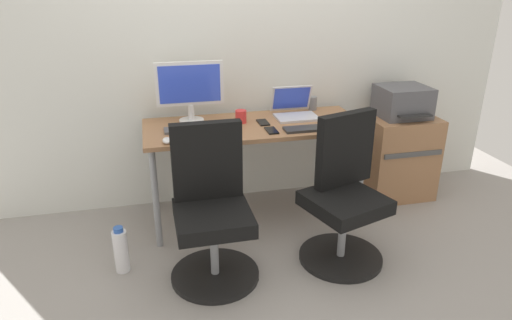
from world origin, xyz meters
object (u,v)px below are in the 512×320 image
open_laptop (294,109)px  coffee_mug (241,117)px  office_chair_left (211,211)px  water_bottle_on_floor (121,250)px  office_chair_right (344,197)px  side_cabinet (396,155)px  desktop_monitor (190,87)px  printer (403,102)px

open_laptop → coffee_mug: open_laptop is taller
office_chair_left → water_bottle_on_floor: office_chair_left is taller
office_chair_right → open_laptop: (-0.10, 0.77, 0.37)m
side_cabinet → water_bottle_on_floor: side_cabinet is taller
water_bottle_on_floor → desktop_monitor: size_ratio=0.65×
office_chair_left → open_laptop: open_laptop is taller
printer → desktop_monitor: desktop_monitor is taller
side_cabinet → open_laptop: (-0.89, 0.00, 0.45)m
office_chair_left → office_chair_right: (0.85, -0.00, 0.00)m
printer → office_chair_right: bearing=-136.3°
side_cabinet → printer: 0.46m
desktop_monitor → printer: bearing=-2.1°
printer → coffee_mug: (-1.32, -0.06, -0.01)m
office_chair_right → water_bottle_on_floor: size_ratio=3.03×
coffee_mug → desktop_monitor: bearing=160.4°
printer → desktop_monitor: size_ratio=0.83×
printer → office_chair_left: bearing=-155.2°
office_chair_right → open_laptop: 0.86m
office_chair_left → side_cabinet: (1.64, 0.76, -0.09)m
office_chair_left → water_bottle_on_floor: 0.64m
side_cabinet → office_chair_left: bearing=-155.2°
coffee_mug → water_bottle_on_floor: bearing=-147.5°
office_chair_left → side_cabinet: office_chair_left is taller
water_bottle_on_floor → desktop_monitor: 1.21m
water_bottle_on_floor → printer: bearing=15.8°
side_cabinet → desktop_monitor: size_ratio=1.41×
printer → coffee_mug: bearing=-177.4°
printer → water_bottle_on_floor: printer is taller
desktop_monitor → water_bottle_on_floor: bearing=-128.3°
open_laptop → office_chair_left: bearing=-134.5°
water_bottle_on_floor → open_laptop: bearing=25.7°
printer → open_laptop: 0.89m
coffee_mug → side_cabinet: bearing=2.7°
desktop_monitor → open_laptop: 0.79m
side_cabinet → open_laptop: open_laptop is taller
open_laptop → water_bottle_on_floor: bearing=-154.3°
office_chair_left → printer: (1.64, 0.76, 0.37)m
desktop_monitor → open_laptop: (0.77, -0.06, -0.20)m
office_chair_right → side_cabinet: size_ratio=1.39×
printer → open_laptop: open_laptop is taller
office_chair_right → side_cabinet: office_chair_right is taller
office_chair_right → side_cabinet: (0.80, 0.76, -0.09)m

